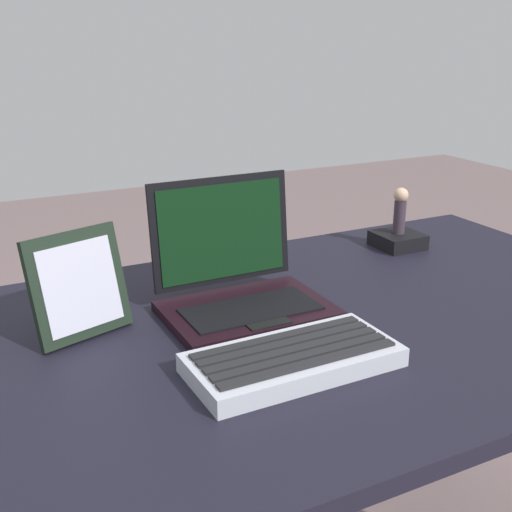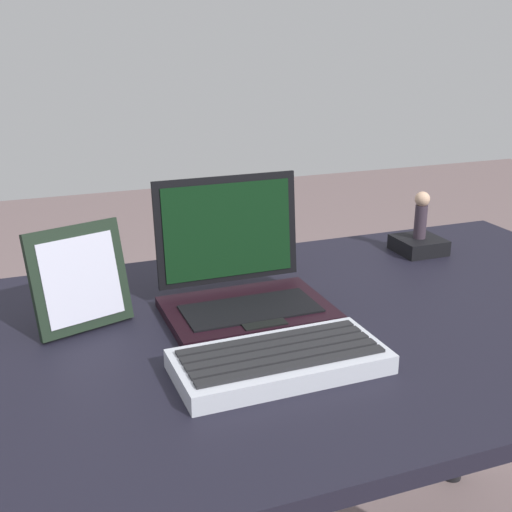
% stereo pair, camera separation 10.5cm
% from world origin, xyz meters
% --- Properties ---
extents(desk, '(1.33, 0.77, 0.71)m').
position_xyz_m(desk, '(0.00, 0.00, 0.61)').
color(desk, black).
rests_on(desk, ground).
extents(laptop_front, '(0.27, 0.21, 0.21)m').
position_xyz_m(laptop_front, '(-0.08, 0.09, 0.75)').
color(laptop_front, black).
rests_on(laptop_front, desk).
extents(external_keyboard, '(0.30, 0.14, 0.03)m').
position_xyz_m(external_keyboard, '(-0.11, -0.13, 0.72)').
color(external_keyboard, '#B1B5C2').
rests_on(external_keyboard, desk).
extents(photo_frame, '(0.16, 0.09, 0.17)m').
position_xyz_m(photo_frame, '(-0.35, 0.11, 0.79)').
color(photo_frame, black).
rests_on(photo_frame, desk).
extents(figurine_stand, '(0.10, 0.10, 0.03)m').
position_xyz_m(figurine_stand, '(0.37, 0.24, 0.73)').
color(figurine_stand, black).
rests_on(figurine_stand, desk).
extents(figurine, '(0.03, 0.03, 0.10)m').
position_xyz_m(figurine, '(0.37, 0.24, 0.80)').
color(figurine, '#352934').
rests_on(figurine, figurine_stand).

